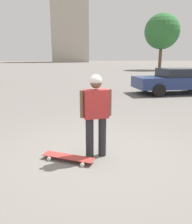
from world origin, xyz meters
TOP-DOWN VIEW (x-y plane):
  - ground_plane at (0.00, 0.00)m, footprint 220.00×220.00m
  - person at (0.00, 0.00)m, footprint 0.60×0.26m
  - skateboard at (0.54, 0.13)m, footprint 0.98×0.65m
  - car_parked_near at (-5.28, -6.93)m, footprint 4.46×2.07m
  - building_block_distant at (-1.68, -85.48)m, footprint 13.46×13.72m
  - tree_distant at (-13.68, -28.21)m, footprint 5.08×5.08m

SIDE VIEW (x-z plane):
  - ground_plane at x=0.00m, z-range 0.00..0.00m
  - skateboard at x=0.54m, z-range 0.03..0.12m
  - car_parked_near at x=-5.28m, z-range 0.04..1.35m
  - person at x=0.00m, z-range 0.12..1.70m
  - tree_distant at x=-13.68m, z-range 1.47..9.53m
  - building_block_distant at x=-1.68m, z-range 0.00..30.08m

